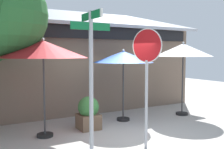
# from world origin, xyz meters

# --- Properties ---
(ground_plane) EXTENTS (28.00, 28.00, 0.10)m
(ground_plane) POSITION_xyz_m (0.00, 0.00, -0.05)
(ground_plane) COLOR #ADA8A0
(cafe_building) EXTENTS (9.25, 5.82, 4.65)m
(cafe_building) POSITION_xyz_m (0.55, 5.38, 1.78)
(cafe_building) COLOR #705B4C
(cafe_building) RESTS_ON ground
(street_sign_post) EXTENTS (0.90, 0.96, 3.15)m
(street_sign_post) POSITION_xyz_m (-1.54, -0.92, 1.93)
(street_sign_post) COLOR #A8AAB2
(street_sign_post) RESTS_ON ground
(stop_sign) EXTENTS (0.30, 0.75, 2.84)m
(stop_sign) POSITION_xyz_m (-0.17, -1.04, 1.99)
(stop_sign) COLOR #A8AAB2
(stop_sign) RESTS_ON ground
(patio_umbrella_crimson_left) EXTENTS (2.37, 2.37, 2.68)m
(patio_umbrella_crimson_left) POSITION_xyz_m (-2.03, 1.02, 2.36)
(patio_umbrella_crimson_left) COLOR black
(patio_umbrella_crimson_left) RESTS_ON ground
(patio_umbrella_royal_blue_center) EXTENTS (2.00, 2.00, 2.41)m
(patio_umbrella_royal_blue_center) POSITION_xyz_m (0.74, 1.45, 2.13)
(patio_umbrella_royal_blue_center) COLOR black
(patio_umbrella_royal_blue_center) RESTS_ON ground
(patio_umbrella_ivory_right) EXTENTS (2.11, 2.11, 2.69)m
(patio_umbrella_ivory_right) POSITION_xyz_m (3.06, 1.07, 2.37)
(patio_umbrella_ivory_right) COLOR black
(patio_umbrella_ivory_right) RESTS_ON ground
(sidewalk_planter) EXTENTS (0.63, 0.63, 0.98)m
(sidewalk_planter) POSITION_xyz_m (-0.70, 1.11, 0.49)
(sidewalk_planter) COLOR brown
(sidewalk_planter) RESTS_ON ground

